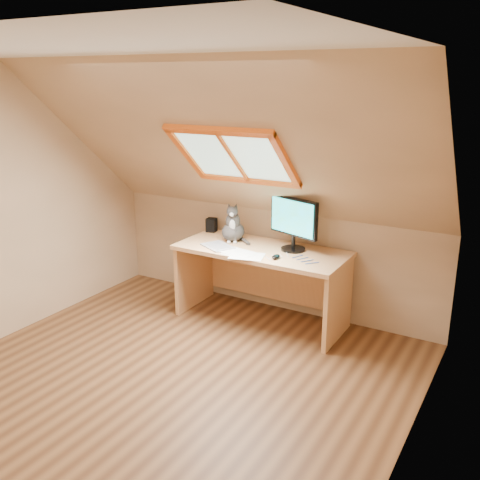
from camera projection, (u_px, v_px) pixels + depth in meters
The scene contains 10 objects.
ground at pixel (164, 385), 4.07m from camera, with size 3.50×3.50×0.00m, color brown.
room_shell at pixel (147, 205), 3.58m from camera, with size 3.52×3.52×2.41m.
desk at pixel (265, 269), 5.07m from camera, with size 1.60×0.70×0.73m.
monitor at pixel (294, 221), 4.83m from camera, with size 0.52×0.22×0.49m.
cat at pixel (233, 227), 5.15m from camera, with size 0.29×0.32×0.39m.
desk_speaker at pixel (212, 225), 5.48m from camera, with size 0.10×0.10×0.14m, color black.
graphics_tablet at pixel (218, 246), 5.00m from camera, with size 0.30×0.21×0.01m, color #B2B2B7.
mouse at pixel (276, 257), 4.68m from camera, with size 0.06×0.11×0.03m, color black.
papers at pixel (244, 255), 4.76m from camera, with size 0.35×0.30×0.01m.
cables at pixel (294, 259), 4.67m from camera, with size 0.51×0.26×0.01m.
Camera 1 is at (2.29, -2.80, 2.25)m, focal length 40.00 mm.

